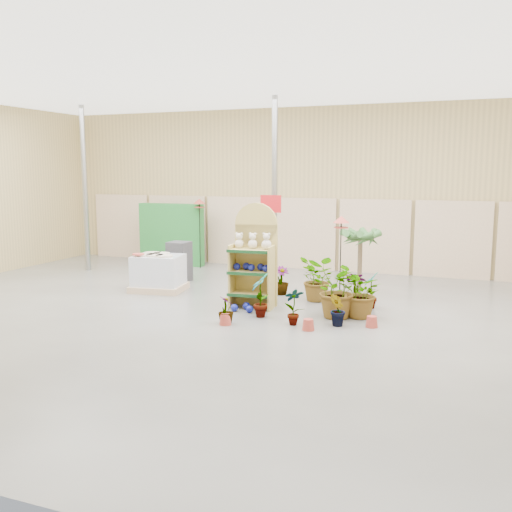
# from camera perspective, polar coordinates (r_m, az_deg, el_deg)

# --- Properties ---
(room) EXTENTS (15.20, 12.10, 4.70)m
(room) POSITION_cam_1_polar(r_m,az_deg,el_deg) (11.31, -2.51, 5.76)
(room) COLOR #585754
(room) RESTS_ON ground
(display_shelf) EXTENTS (0.94, 0.64, 2.12)m
(display_shelf) POSITION_cam_1_polar(r_m,az_deg,el_deg) (11.59, -0.15, -0.36)
(display_shelf) COLOR #AA944B
(display_shelf) RESTS_ON ground
(teddy_bears) EXTENTS (0.78, 0.20, 0.33)m
(teddy_bears) POSITION_cam_1_polar(r_m,az_deg,el_deg) (11.44, -0.23, 1.41)
(teddy_bears) COLOR beige
(teddy_bears) RESTS_ON display_shelf
(gazing_balls_shelf) EXTENTS (0.78, 0.27, 0.15)m
(gazing_balls_shelf) POSITION_cam_1_polar(r_m,az_deg,el_deg) (11.49, -0.39, -1.12)
(gazing_balls_shelf) COLOR navy
(gazing_balls_shelf) RESTS_ON display_shelf
(gazing_balls_floor) EXTENTS (0.63, 0.39, 0.15)m
(gazing_balls_floor) POSITION_cam_1_polar(r_m,az_deg,el_deg) (11.34, -0.82, -5.17)
(gazing_balls_floor) COLOR navy
(gazing_balls_floor) RESTS_ON ground
(pallet_stack) EXTENTS (1.31, 1.14, 0.87)m
(pallet_stack) POSITION_cam_1_polar(r_m,az_deg,el_deg) (13.36, -9.72, -1.68)
(pallet_stack) COLOR tan
(pallet_stack) RESTS_ON ground
(charcoal_planters) EXTENTS (0.50, 0.50, 1.00)m
(charcoal_planters) POSITION_cam_1_polar(r_m,az_deg,el_deg) (14.41, -7.67, -0.56)
(charcoal_planters) COLOR #2A2A2D
(charcoal_planters) RESTS_ON ground
(trellis_stock) EXTENTS (2.00, 0.30, 1.80)m
(trellis_stock) POSITION_cam_1_polar(r_m,az_deg,el_deg) (16.95, -8.45, 2.16)
(trellis_stock) COLOR #206F2C
(trellis_stock) RESTS_ON ground
(offer_sign) EXTENTS (0.50, 0.08, 2.20)m
(offer_sign) POSITION_cam_1_polar(r_m,az_deg,el_deg) (13.24, 1.51, 3.38)
(offer_sign) COLOR gray
(offer_sign) RESTS_ON ground
(bird_table_front) EXTENTS (0.34, 0.34, 1.69)m
(bird_table_front) POSITION_cam_1_polar(r_m,az_deg,el_deg) (11.74, -0.02, 2.67)
(bird_table_front) COLOR black
(bird_table_front) RESTS_ON ground
(bird_table_right) EXTENTS (0.34, 0.34, 1.84)m
(bird_table_right) POSITION_cam_1_polar(r_m,az_deg,el_deg) (11.87, 8.52, 3.34)
(bird_table_right) COLOR black
(bird_table_right) RESTS_ON ground
(bird_table_back) EXTENTS (0.34, 0.34, 1.98)m
(bird_table_back) POSITION_cam_1_polar(r_m,az_deg,el_deg) (16.13, -5.69, 5.23)
(bird_table_back) COLOR black
(bird_table_back) RESTS_ON ground
(palm) EXTENTS (0.70, 0.70, 1.59)m
(palm) POSITION_cam_1_polar(r_m,az_deg,el_deg) (12.72, 10.41, 2.03)
(palm) COLOR brown
(palm) RESTS_ON ground
(potted_plant_0) EXTENTS (0.44, 0.53, 0.86)m
(potted_plant_0) POSITION_cam_1_polar(r_m,az_deg,el_deg) (10.83, 0.44, -3.90)
(potted_plant_0) COLOR #32602B
(potted_plant_0) RESTS_ON ground
(potted_plant_2) EXTENTS (1.31, 1.30, 1.10)m
(potted_plant_2) POSITION_cam_1_polar(r_m,az_deg,el_deg) (10.80, 7.91, -3.37)
(potted_plant_2) COLOR #32602B
(potted_plant_2) RESTS_ON ground
(potted_plant_3) EXTENTS (0.47, 0.47, 0.77)m
(potted_plant_3) POSITION_cam_1_polar(r_m,az_deg,el_deg) (11.52, 9.93, -3.51)
(potted_plant_3) COLOR #32602B
(potted_plant_3) RESTS_ON ground
(potted_plant_4) EXTENTS (0.29, 0.41, 0.76)m
(potted_plant_4) POSITION_cam_1_polar(r_m,az_deg,el_deg) (11.76, 11.44, -3.33)
(potted_plant_4) COLOR #32602B
(potted_plant_4) RESTS_ON ground
(potted_plant_6) EXTENTS (0.90, 0.99, 0.94)m
(potted_plant_6) POSITION_cam_1_polar(r_m,az_deg,el_deg) (12.17, 6.15, -2.37)
(potted_plant_6) COLOR #32602B
(potted_plant_6) RESTS_ON ground
(potted_plant_7) EXTENTS (0.41, 0.41, 0.51)m
(potted_plant_7) POSITION_cam_1_polar(r_m,az_deg,el_deg) (10.41, -3.03, -5.41)
(potted_plant_7) COLOR #32602B
(potted_plant_7) RESTS_ON ground
(potted_plant_8) EXTENTS (0.44, 0.41, 0.69)m
(potted_plant_8) POSITION_cam_1_polar(r_m,az_deg,el_deg) (10.32, 3.81, -5.04)
(potted_plant_8) COLOR #32602B
(potted_plant_8) RESTS_ON ground
(potted_plant_9) EXTENTS (0.38, 0.41, 0.61)m
(potted_plant_9) POSITION_cam_1_polar(r_m,az_deg,el_deg) (10.31, 8.21, -5.36)
(potted_plant_9) COLOR #32602B
(potted_plant_9) RESTS_ON ground
(potted_plant_10) EXTENTS (0.78, 0.89, 0.99)m
(potted_plant_10) POSITION_cam_1_polar(r_m,az_deg,el_deg) (10.90, 10.41, -3.61)
(potted_plant_10) COLOR #32602B
(potted_plant_10) RESTS_ON ground
(potted_plant_11) EXTENTS (0.50, 0.50, 0.64)m
(potted_plant_11) POSITION_cam_1_polar(r_m,az_deg,el_deg) (12.80, 2.50, -2.46)
(potted_plant_11) COLOR #32602B
(potted_plant_11) RESTS_ON ground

